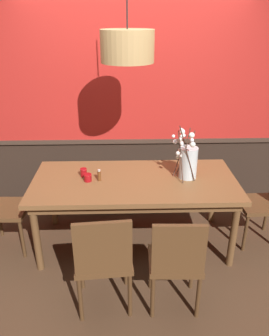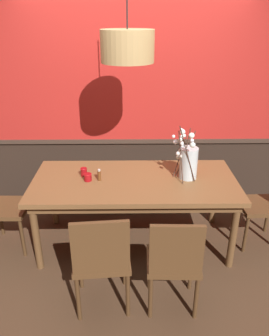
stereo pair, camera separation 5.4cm
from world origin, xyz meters
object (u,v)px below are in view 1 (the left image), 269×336
Objects in this scene: chair_far_side_right at (155,167)px; chair_near_side_right at (176,260)px; dining_table at (134,187)px; chair_head_east_end at (267,200)px; chair_near_side_left at (103,258)px; candle_holder_nearer_edge at (84,172)px; condiment_bottle at (99,175)px; candle_holder_nearer_center at (88,177)px; pendant_lamp at (127,46)px; vase_with_blossoms at (188,162)px; chair_far_side_left at (106,165)px.

chair_near_side_right is (0.01, -1.83, 0.02)m from chair_far_side_right.
chair_head_east_end is at bearing 0.26° from dining_table.
candle_holder_nearer_edge is at bearing 103.88° from chair_near_side_left.
dining_table is 0.38m from condiment_bottle.
candle_holder_nearer_center is at bearing -179.27° from chair_head_east_end.
chair_near_side_left reaches higher than condiment_bottle.
chair_near_side_right is at bearing -1.77° from chair_near_side_left.
condiment_bottle is at bearing -176.39° from pendant_lamp.
chair_far_side_right is 10.62× the size of candle_holder_nearer_center.
chair_near_side_right is (0.30, -0.92, -0.18)m from dining_table.
chair_far_side_right reaches higher than dining_table.
pendant_lamp is (0.46, -0.09, 1.23)m from candle_holder_nearer_edge.
dining_table is 0.59m from vase_with_blossoms.
dining_table is at bearing -68.78° from chair_far_side_left.
chair_near_side_right is at bearing -139.91° from chair_head_east_end.
dining_table is 0.99m from chair_near_side_right.
chair_near_side_right is at bearing -68.52° from pendant_lamp.
chair_far_side_right is at bearing 54.79° from condiment_bottle.
chair_near_side_left is at bearing -77.66° from candle_holder_nearer_center.
vase_with_blossoms is 1.07m from candle_holder_nearer_edge.
vase_with_blossoms is 6.74× the size of candle_holder_nearer_edge.
dining_table is at bearing 73.08° from chair_near_side_left.
chair_head_east_end is 1.79m from condiment_bottle.
pendant_lamp is at bearing -10.77° from candle_holder_nearer_edge.
vase_with_blossoms reaches higher than condiment_bottle.
chair_far_side_left is 1.91m from chair_near_side_right.
pendant_lamp reaches higher than chair_far_side_right.
chair_near_side_left is 1.11× the size of pendant_lamp.
chair_far_side_left reaches higher than chair_far_side_right.
chair_far_side_left is at bearing 89.19° from condiment_bottle.
chair_far_side_right is at bearing 105.68° from vase_with_blossoms.
vase_with_blossoms is (0.23, 0.96, 0.43)m from chair_near_side_right.
chair_far_side_right is 10.23× the size of candle_holder_nearer_edge.
candle_holder_nearer_center is at bearing -176.61° from pendant_lamp.
chair_near_side_right reaches higher than chair_head_east_end.
candle_holder_nearer_center is at bearing -176.72° from vase_with_blossoms.
chair_near_side_right is at bearing -49.47° from candle_holder_nearer_center.
vase_with_blossoms is at bearing -2.93° from candle_holder_nearer_edge.
chair_far_side_right is 1.52× the size of vase_with_blossoms.
condiment_bottle is (-1.76, -0.02, 0.33)m from chair_head_east_end.
pendant_lamp is at bearing 3.61° from condiment_bottle.
vase_with_blossoms is 1.01m from candle_holder_nearer_center.
chair_far_side_right is 0.93× the size of chair_near_side_left.
condiment_bottle reaches higher than chair_head_east_end.
dining_table is 17.01× the size of condiment_bottle.
chair_near_side_right is (0.64, -1.80, -0.03)m from chair_far_side_left.
chair_far_side_left reaches higher than chair_head_east_end.
chair_near_side_right is 1.23m from candle_holder_nearer_center.
pendant_lamp reaches higher than candle_holder_nearer_center.
chair_far_side_right reaches higher than candle_holder_nearer_center.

